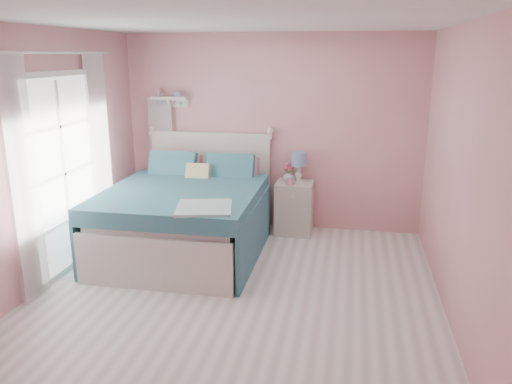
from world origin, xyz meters
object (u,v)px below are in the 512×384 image
(nightstand, at_px, (294,208))
(table_lamp, at_px, (299,161))
(vase, at_px, (289,176))
(teacup, at_px, (290,182))
(bed, at_px, (187,217))

(nightstand, distance_m, table_lamp, 0.62)
(vase, xyz_separation_m, teacup, (0.04, -0.15, -0.04))
(nightstand, relative_size, teacup, 7.62)
(table_lamp, distance_m, vase, 0.23)
(nightstand, xyz_separation_m, vase, (-0.09, 0.04, 0.43))
(nightstand, bearing_deg, bed, -144.32)
(table_lamp, distance_m, teacup, 0.31)
(vase, bearing_deg, teacup, -75.34)
(table_lamp, bearing_deg, bed, -143.13)
(table_lamp, relative_size, teacup, 4.27)
(nightstand, bearing_deg, vase, 157.14)
(nightstand, distance_m, vase, 0.44)
(bed, height_order, vase, bed)
(table_lamp, bearing_deg, nightstand, -120.41)
(bed, xyz_separation_m, nightstand, (1.20, 0.86, -0.07))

